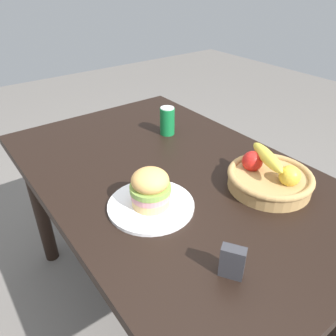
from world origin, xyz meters
TOP-DOWN VIEW (x-y plane):
  - ground_plane at (0.00, 0.00)m, footprint 8.00×8.00m
  - dining_table at (0.00, 0.00)m, footprint 1.40×0.90m
  - plate at (0.13, -0.18)m, footprint 0.28×0.28m
  - sandwich at (0.13, -0.18)m, footprint 0.13×0.13m
  - soda_can at (-0.27, 0.18)m, footprint 0.07×0.07m
  - fruit_basket at (0.28, 0.21)m, footprint 0.29×0.29m
  - napkin_holder at (0.47, -0.17)m, footprint 0.07×0.06m

SIDE VIEW (x-z plane):
  - ground_plane at x=0.00m, z-range 0.00..0.00m
  - dining_table at x=0.00m, z-range 0.27..1.02m
  - plate at x=0.13m, z-range 0.75..0.76m
  - fruit_basket at x=0.28m, z-range 0.72..0.86m
  - napkin_holder at x=0.47m, z-range 0.75..0.84m
  - soda_can at x=-0.27m, z-range 0.75..0.88m
  - sandwich at x=0.13m, z-range 0.76..0.89m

